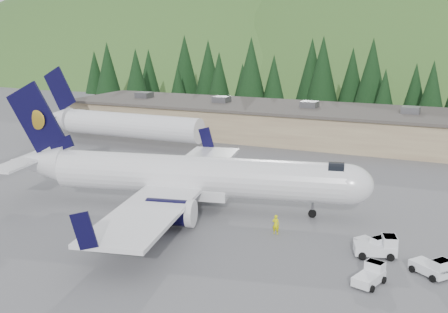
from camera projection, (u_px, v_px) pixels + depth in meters
ground at (198, 209)px, 54.23m from camera, size 600.00×600.00×0.00m
airliner at (187, 177)px, 53.74m from camera, size 36.15×34.16×12.06m
second_airliner at (116, 123)px, 83.06m from camera, size 27.50×11.00×10.05m
baggage_tug_a at (379, 247)px, 42.93m from camera, size 3.46×2.64×1.67m
baggage_tug_b at (433, 268)px, 39.45m from camera, size 3.03×2.74×1.47m
baggage_tug_c at (370, 275)px, 38.35m from camera, size 2.17×2.89×1.40m
terminal_building at (278, 121)px, 89.39m from camera, size 71.00×17.00×6.10m
baggage_tug_d at (373, 244)px, 43.92m from camera, size 2.83×2.53×1.36m
ramp_worker at (276, 224)px, 47.56m from camera, size 0.63×0.42×1.72m
tree_line at (298, 76)px, 111.28m from camera, size 112.86×18.87×14.52m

